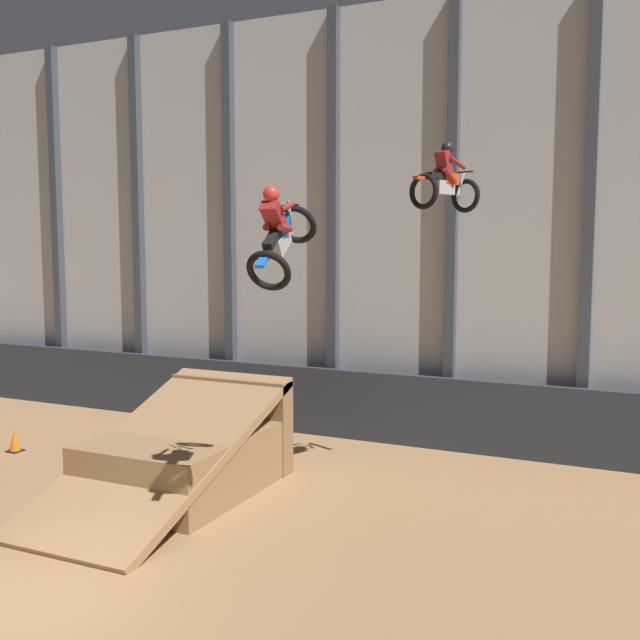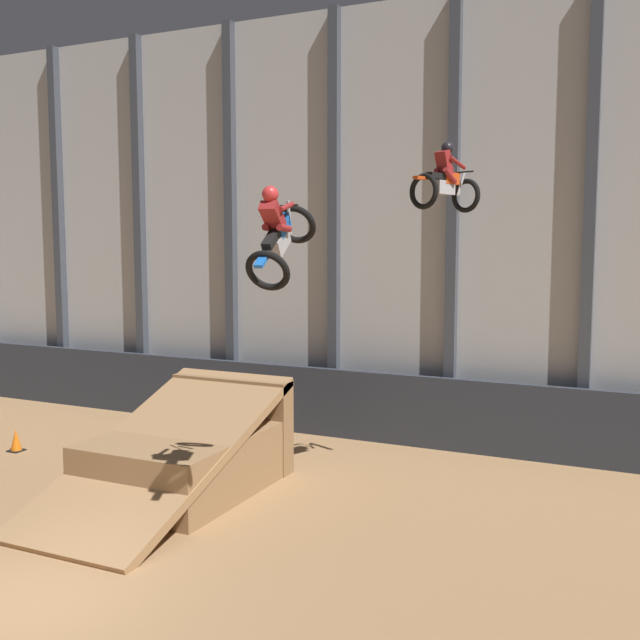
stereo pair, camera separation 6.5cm
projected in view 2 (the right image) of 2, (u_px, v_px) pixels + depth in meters
ground_plane at (32, 601)px, 11.35m from camera, size 60.00×60.00×0.00m
arena_back_wall at (336, 225)px, 21.02m from camera, size 32.00×0.40×11.78m
lower_barrier at (326, 402)px, 20.92m from camera, size 31.36×0.20×1.91m
dirt_ramp at (190, 453)px, 16.46m from camera, size 3.08×6.13×2.38m
rider_bike_left_air at (279, 235)px, 11.93m from camera, size 0.90×1.86×1.70m
rider_bike_right_air at (445, 182)px, 15.56m from camera, size 1.26×1.77×1.45m
traffic_cone_near_ramp at (16, 440)px, 19.43m from camera, size 0.36×0.36×0.58m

